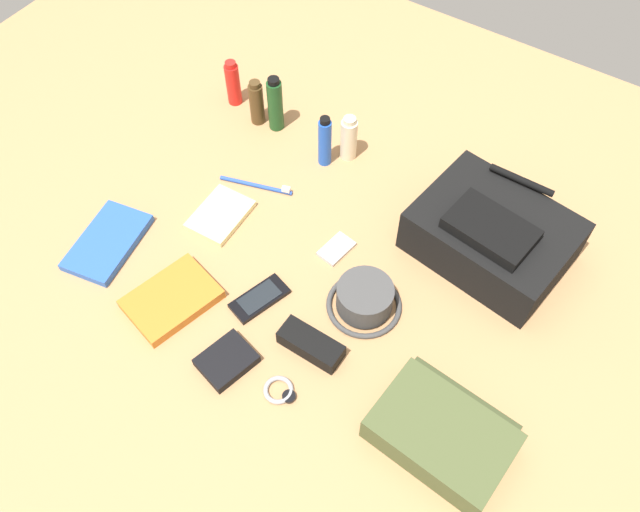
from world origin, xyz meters
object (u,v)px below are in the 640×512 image
object	(u,v)px
bucket_hat	(365,299)
media_player	(336,249)
wristwatch	(280,391)
shampoo_bottle	(275,104)
paperback_novel	(108,242)
wallet	(227,361)
sunglasses_case	(311,344)
cell_phone	(259,298)
toiletry_pouch	(442,434)
toothbrush	(260,186)
travel_guidebook	(172,299)
deodorant_spray	(325,142)
cologne_bottle	(257,103)
lotion_bottle	(349,138)
backpack	(492,235)
notepad	(220,215)
sunscreen_spray	(233,83)

from	to	relation	value
bucket_hat	media_player	size ratio (longest dim) A/B	1.84
media_player	wristwatch	distance (m)	0.37
shampoo_bottle	media_player	world-z (taller)	shampoo_bottle
paperback_novel	wallet	xyz separation A→B (m)	(0.42, -0.09, 0.00)
wallet	sunglasses_case	bearing A→B (deg)	58.27
cell_phone	toiletry_pouch	bearing A→B (deg)	-7.64
toiletry_pouch	wristwatch	xyz separation A→B (m)	(-0.32, -0.09, -0.03)
paperback_novel	toothbrush	world-z (taller)	toothbrush
travel_guidebook	wallet	world-z (taller)	travel_guidebook
toiletry_pouch	sunglasses_case	distance (m)	0.32
wristwatch	wallet	bearing A→B (deg)	-176.57
deodorant_spray	travel_guidebook	xyz separation A→B (m)	(-0.05, -0.54, -0.06)
wristwatch	toothbrush	xyz separation A→B (m)	(-0.36, 0.42, 0.00)
cologne_bottle	toiletry_pouch	bearing A→B (deg)	-32.51
paperback_novel	sunglasses_case	distance (m)	0.55
shampoo_bottle	travel_guidebook	distance (m)	0.59
toiletry_pouch	cologne_bottle	bearing A→B (deg)	147.49
travel_guidebook	toothbrush	xyz separation A→B (m)	(-0.03, 0.38, -0.00)
shampoo_bottle	paperback_novel	bearing A→B (deg)	-101.12
paperback_novel	travel_guidebook	distance (m)	0.23
shampoo_bottle	sunglasses_case	world-z (taller)	shampoo_bottle
shampoo_bottle	toothbrush	distance (m)	0.23
lotion_bottle	shampoo_bottle	bearing A→B (deg)	-176.40
shampoo_bottle	cell_phone	size ratio (longest dim) A/B	1.14
backpack	lotion_bottle	xyz separation A→B (m)	(-0.43, 0.08, -0.00)
shampoo_bottle	paperback_novel	xyz separation A→B (m)	(-0.11, -0.54, -0.07)
backpack	sunglasses_case	size ratio (longest dim) A/B	2.66
sunglasses_case	notepad	bearing A→B (deg)	155.50
lotion_bottle	bucket_hat	bearing A→B (deg)	-53.86
bucket_hat	shampoo_bottle	size ratio (longest dim) A/B	1.03
sunscreen_spray	notepad	bearing A→B (deg)	-57.77
sunglasses_case	media_player	bearing A→B (deg)	110.80
deodorant_spray	wallet	xyz separation A→B (m)	(0.14, -0.59, -0.06)
wristwatch	toothbrush	distance (m)	0.55
backpack	travel_guidebook	bearing A→B (deg)	-136.06
wristwatch	notepad	xyz separation A→B (m)	(-0.38, 0.29, 0.00)
shampoo_bottle	notepad	size ratio (longest dim) A/B	1.08
lotion_bottle	toothbrush	world-z (taller)	lotion_bottle
lotion_bottle	media_player	size ratio (longest dim) A/B	1.44
cell_phone	notepad	bearing A→B (deg)	147.59
shampoo_bottle	travel_guidebook	bearing A→B (deg)	-77.90
bucket_hat	notepad	bearing A→B (deg)	176.56
sunscreen_spray	deodorant_spray	size ratio (longest dim) A/B	0.89
paperback_novel	cell_phone	world-z (taller)	paperback_novel
media_player	toothbrush	world-z (taller)	toothbrush
backpack	paperback_novel	xyz separation A→B (m)	(-0.75, -0.47, -0.06)
wallet	sunscreen_spray	bearing A→B (deg)	140.38
travel_guidebook	bucket_hat	bearing A→B (deg)	31.60
bucket_hat	wristwatch	size ratio (longest dim) A/B	2.36
cell_phone	wallet	world-z (taller)	wallet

